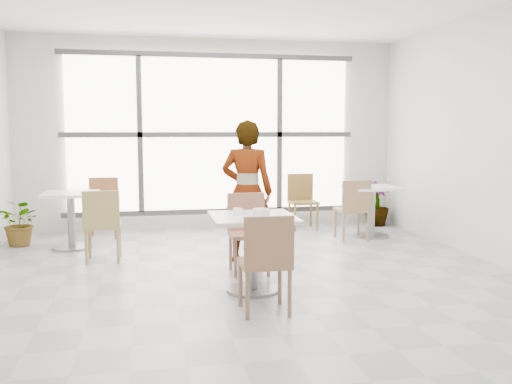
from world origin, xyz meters
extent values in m
plane|color=#9E9EA5|center=(0.00, 0.00, 0.00)|extent=(7.00, 7.00, 0.00)
plane|color=silver|center=(0.00, 3.50, 1.50)|extent=(6.00, 0.00, 6.00)
plane|color=silver|center=(0.00, -3.50, 1.50)|extent=(6.00, 0.00, 6.00)
cube|color=white|center=(0.00, 3.44, 1.50)|extent=(4.40, 0.04, 2.40)
cube|color=#3F3F42|center=(0.00, 3.41, 1.50)|extent=(4.60, 0.05, 0.08)
cube|color=#3F3F42|center=(-1.10, 3.41, 1.50)|extent=(0.08, 0.05, 2.40)
cube|color=#3F3F42|center=(1.10, 3.41, 1.50)|extent=(0.08, 0.05, 2.40)
cube|color=#3F3F42|center=(0.00, 3.41, 0.28)|extent=(4.60, 0.05, 0.08)
cube|color=#3F3F42|center=(0.00, 3.41, 2.72)|extent=(4.60, 0.05, 0.08)
cube|color=silver|center=(0.00, -0.11, 0.73)|extent=(0.80, 0.80, 0.04)
cylinder|color=slate|center=(0.00, -0.11, 0.35)|extent=(0.10, 0.10, 0.71)
cylinder|color=slate|center=(0.00, -0.11, 0.01)|extent=(0.52, 0.52, 0.03)
cube|color=brown|center=(-0.01, -0.74, 0.43)|extent=(0.42, 0.42, 0.04)
cube|color=brown|center=(-0.01, -0.93, 0.66)|extent=(0.42, 0.04, 0.42)
cylinder|color=brown|center=(0.17, -0.56, 0.21)|extent=(0.04, 0.04, 0.41)
cylinder|color=brown|center=(0.17, -0.92, 0.21)|extent=(0.04, 0.04, 0.41)
cylinder|color=brown|center=(-0.19, -0.56, 0.21)|extent=(0.04, 0.04, 0.41)
cylinder|color=brown|center=(-0.19, -0.92, 0.21)|extent=(0.04, 0.04, 0.41)
cube|color=#9E634D|center=(0.09, 0.57, 0.43)|extent=(0.42, 0.42, 0.04)
cube|color=#9E634D|center=(0.09, 0.76, 0.66)|extent=(0.42, 0.04, 0.42)
cylinder|color=#9E634D|center=(-0.09, 0.39, 0.21)|extent=(0.04, 0.04, 0.41)
cylinder|color=#9E634D|center=(-0.09, 0.75, 0.21)|extent=(0.04, 0.04, 0.41)
cylinder|color=#9E634D|center=(0.27, 0.39, 0.21)|extent=(0.04, 0.04, 0.41)
cylinder|color=#9E634D|center=(0.27, 0.75, 0.21)|extent=(0.04, 0.04, 0.41)
cylinder|color=white|center=(0.06, -0.24, 0.76)|extent=(0.21, 0.21, 0.01)
cylinder|color=white|center=(0.06, -0.24, 0.80)|extent=(0.16, 0.16, 0.07)
torus|color=white|center=(0.06, -0.24, 0.83)|extent=(0.16, 0.16, 0.01)
cylinder|color=#D2B393|center=(0.06, -0.24, 0.80)|extent=(0.14, 0.14, 0.05)
cylinder|color=#F8E0A0|center=(0.08, -0.28, 0.83)|extent=(0.03, 0.03, 0.02)
cylinder|color=beige|center=(0.05, -0.22, 0.83)|extent=(0.03, 0.03, 0.02)
cylinder|color=beige|center=(0.06, -0.24, 0.83)|extent=(0.03, 0.03, 0.02)
cylinder|color=#F1E59B|center=(0.08, -0.22, 0.83)|extent=(0.03, 0.03, 0.02)
cylinder|color=#EDE799|center=(0.06, -0.23, 0.83)|extent=(0.03, 0.03, 0.01)
cylinder|color=beige|center=(0.07, -0.21, 0.84)|extent=(0.03, 0.03, 0.02)
cylinder|color=beige|center=(0.07, -0.21, 0.83)|extent=(0.03, 0.03, 0.01)
cylinder|color=#F3E89D|center=(0.06, -0.22, 0.82)|extent=(0.03, 0.03, 0.02)
cylinder|color=beige|center=(0.05, -0.22, 0.83)|extent=(0.03, 0.03, 0.02)
cylinder|color=#EFE59A|center=(0.03, -0.22, 0.83)|extent=(0.03, 0.03, 0.01)
cylinder|color=white|center=(-0.14, -0.04, 0.75)|extent=(0.13, 0.13, 0.01)
cylinder|color=white|center=(-0.14, -0.04, 0.79)|extent=(0.08, 0.08, 0.06)
torus|color=white|center=(-0.09, -0.04, 0.79)|extent=(0.05, 0.01, 0.05)
cylinder|color=black|center=(-0.14, -0.04, 0.81)|extent=(0.07, 0.07, 0.00)
cube|color=silver|center=(-0.09, -0.06, 0.76)|extent=(0.09, 0.05, 0.00)
sphere|color=silver|center=(-0.05, -0.05, 0.76)|extent=(0.02, 0.02, 0.02)
imported|color=black|center=(0.17, 1.13, 0.84)|extent=(0.72, 0.60, 1.69)
cube|color=white|center=(-2.00, 2.29, 0.73)|extent=(0.70, 0.70, 0.04)
cylinder|color=gray|center=(-2.00, 2.29, 0.35)|extent=(0.10, 0.10, 0.71)
cylinder|color=gray|center=(-2.00, 2.29, 0.01)|extent=(0.52, 0.52, 0.03)
cube|color=white|center=(2.24, 2.30, 0.73)|extent=(0.70, 0.70, 0.04)
cylinder|color=gray|center=(2.24, 2.30, 0.35)|extent=(0.10, 0.10, 0.71)
cylinder|color=gray|center=(2.24, 2.30, 0.01)|extent=(0.52, 0.52, 0.03)
cube|color=#9D844A|center=(-1.53, 1.48, 0.43)|extent=(0.42, 0.42, 0.04)
cube|color=#9D844A|center=(-1.53, 1.29, 0.66)|extent=(0.42, 0.04, 0.42)
cylinder|color=#9D844A|center=(-1.35, 1.66, 0.21)|extent=(0.04, 0.04, 0.41)
cylinder|color=#9D844A|center=(-1.35, 1.30, 0.21)|extent=(0.04, 0.04, 0.41)
cylinder|color=#9D844A|center=(-1.71, 1.66, 0.21)|extent=(0.04, 0.04, 0.41)
cylinder|color=#9D844A|center=(-1.71, 1.30, 0.21)|extent=(0.04, 0.04, 0.41)
cube|color=#9D5E37|center=(-1.64, 2.97, 0.43)|extent=(0.42, 0.42, 0.04)
cube|color=#9D5E37|center=(-1.64, 3.16, 0.66)|extent=(0.42, 0.04, 0.42)
cylinder|color=#9D5E37|center=(-1.82, 2.79, 0.21)|extent=(0.04, 0.04, 0.41)
cylinder|color=#9D5E37|center=(-1.82, 3.15, 0.21)|extent=(0.04, 0.04, 0.41)
cylinder|color=#9D5E37|center=(-1.46, 2.79, 0.21)|extent=(0.04, 0.04, 0.41)
cylinder|color=#9D5E37|center=(-1.46, 3.15, 0.21)|extent=(0.04, 0.04, 0.41)
cube|color=#9C754D|center=(1.88, 2.17, 0.43)|extent=(0.42, 0.42, 0.04)
cube|color=#9C754D|center=(1.88, 1.98, 0.66)|extent=(0.42, 0.04, 0.42)
cylinder|color=#9C754D|center=(2.06, 2.35, 0.21)|extent=(0.04, 0.04, 0.41)
cylinder|color=#9C754D|center=(2.06, 1.99, 0.21)|extent=(0.04, 0.04, 0.41)
cylinder|color=#9C754D|center=(1.70, 2.35, 0.21)|extent=(0.04, 0.04, 0.41)
cylinder|color=#9C754D|center=(1.70, 1.99, 0.21)|extent=(0.04, 0.04, 0.41)
cube|color=olive|center=(1.42, 3.11, 0.43)|extent=(0.42, 0.42, 0.04)
cube|color=olive|center=(1.42, 3.30, 0.66)|extent=(0.42, 0.04, 0.42)
cylinder|color=olive|center=(1.24, 2.93, 0.21)|extent=(0.04, 0.04, 0.41)
cylinder|color=olive|center=(1.24, 3.29, 0.21)|extent=(0.04, 0.04, 0.41)
cylinder|color=olive|center=(1.60, 2.93, 0.21)|extent=(0.04, 0.04, 0.41)
cylinder|color=olive|center=(1.60, 3.29, 0.21)|extent=(0.04, 0.04, 0.41)
imported|color=#5C8145|center=(-2.70, 2.60, 0.32)|extent=(0.72, 0.68, 0.64)
imported|color=#487941|center=(2.70, 3.20, 0.37)|extent=(0.51, 0.51, 0.73)
camera|label=1|loc=(-0.97, -5.31, 1.57)|focal=38.88mm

